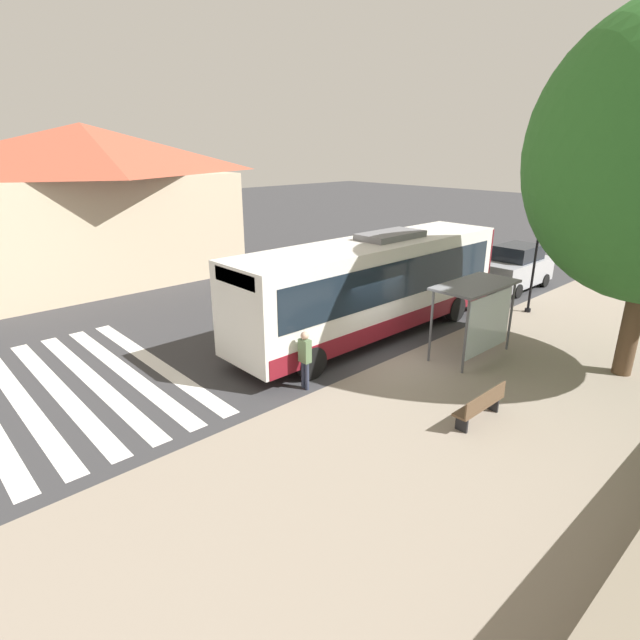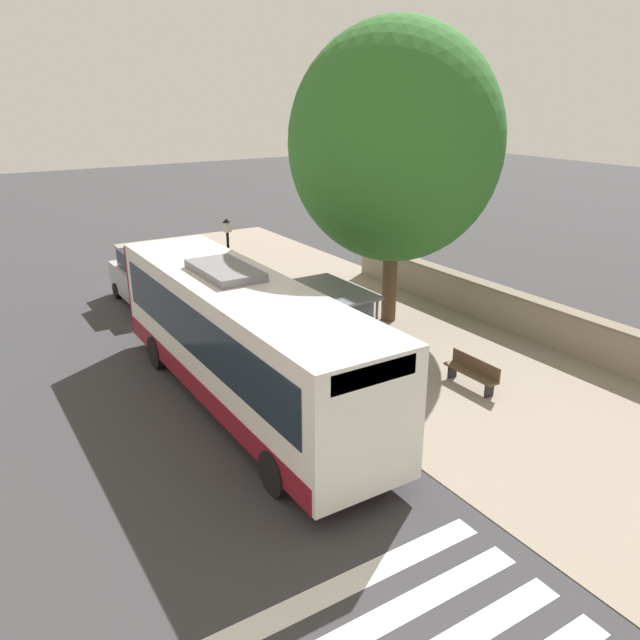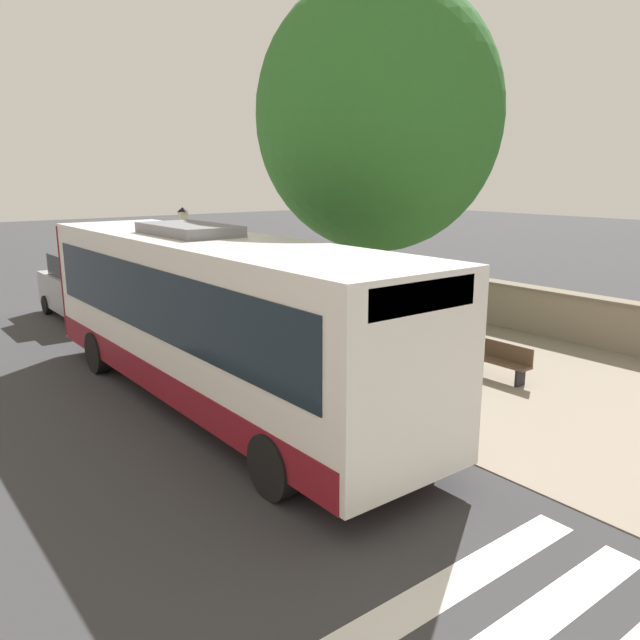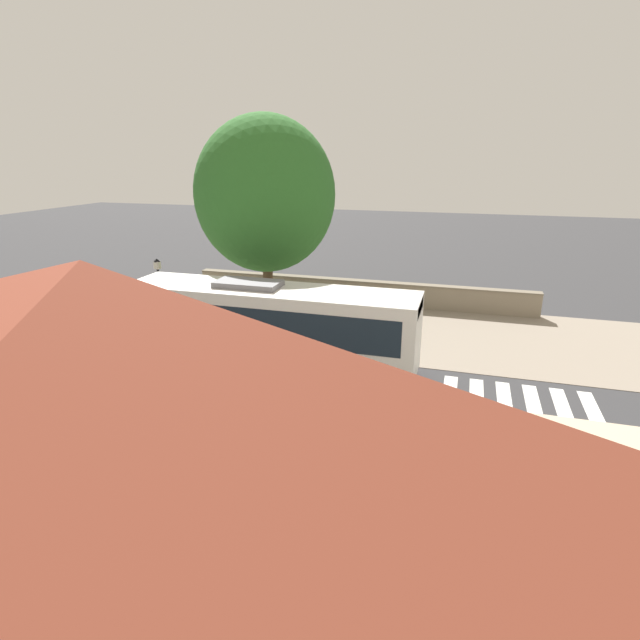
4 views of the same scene
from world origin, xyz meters
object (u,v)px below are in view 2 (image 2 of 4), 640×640
(pedestrian, at_px, (400,426))
(bus, at_px, (241,338))
(parked_car_behind_bus, at_px, (147,279))
(bus_shelter, at_px, (337,301))
(street_lamp_near, at_px, (229,258))
(shade_tree, at_px, (395,144))
(bench, at_px, (472,372))

(pedestrian, bearing_deg, bus, -70.81)
(parked_car_behind_bus, bearing_deg, bus_shelter, 109.53)
(pedestrian, height_order, parked_car_behind_bus, parked_car_behind_bus)
(bus_shelter, relative_size, street_lamp_near, 0.82)
(bus, bearing_deg, pedestrian, 109.19)
(pedestrian, distance_m, parked_car_behind_bus, 14.45)
(pedestrian, height_order, street_lamp_near, street_lamp_near)
(shade_tree, bearing_deg, parked_car_behind_bus, -44.00)
(parked_car_behind_bus, bearing_deg, pedestrian, 94.45)
(bus_shelter, bearing_deg, bus, 13.87)
(street_lamp_near, height_order, shade_tree, shade_tree)
(street_lamp_near, relative_size, parked_car_behind_bus, 0.87)
(pedestrian, xyz_separation_m, parked_car_behind_bus, (1.12, -14.41, -0.01))
(pedestrian, height_order, shade_tree, shade_tree)
(bus, xyz_separation_m, pedestrian, (-1.62, 4.65, -0.87))
(shade_tree, bearing_deg, bus, 22.63)
(shade_tree, xyz_separation_m, parked_car_behind_bus, (6.91, -6.67, -5.32))
(pedestrian, distance_m, shade_tree, 11.02)
(bench, relative_size, street_lamp_near, 0.49)
(bench, distance_m, parked_car_behind_bus, 13.54)
(pedestrian, relative_size, parked_car_behind_bus, 0.41)
(bus, distance_m, parked_car_behind_bus, 9.81)
(pedestrian, relative_size, shade_tree, 0.17)
(bus_shelter, bearing_deg, parked_car_behind_bus, -70.47)
(bus_shelter, bearing_deg, street_lamp_near, -80.84)
(parked_car_behind_bus, bearing_deg, bus, 87.09)
(bench, height_order, parked_car_behind_bus, parked_car_behind_bus)
(street_lamp_near, xyz_separation_m, shade_tree, (-4.70, 3.63, 4.13))
(pedestrian, distance_m, bench, 4.82)
(parked_car_behind_bus, bearing_deg, street_lamp_near, 125.92)
(bus, distance_m, shade_tree, 9.17)
(bus, xyz_separation_m, shade_tree, (-7.41, -3.09, 4.44))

